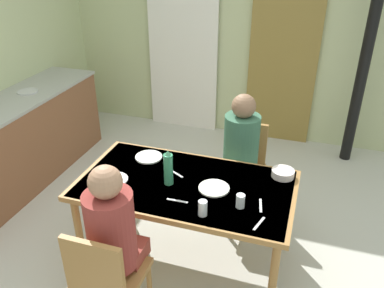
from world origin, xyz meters
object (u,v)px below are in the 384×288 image
(water_bottle_green_near, at_px, (168,168))
(person_near_diner, at_px, (112,227))
(kitchen_counter, at_px, (14,145))
(chair_near_diner, at_px, (106,277))
(person_far_diner, at_px, (241,144))
(serving_bowl_center, at_px, (283,173))
(chair_far_diner, at_px, (242,164))
(dining_table, at_px, (186,191))

(water_bottle_green_near, bearing_deg, person_near_diner, -102.33)
(kitchen_counter, bearing_deg, chair_near_diner, -36.37)
(chair_near_diner, relative_size, water_bottle_green_near, 3.16)
(person_far_diner, bearing_deg, serving_bowl_center, 139.26)
(kitchen_counter, distance_m, chair_far_diner, 2.31)
(chair_far_diner, relative_size, person_far_diner, 1.13)
(kitchen_counter, bearing_deg, water_bottle_green_near, -16.29)
(chair_near_diner, distance_m, serving_bowl_center, 1.46)
(dining_table, height_order, chair_far_diner, chair_far_diner)
(chair_far_diner, distance_m, person_near_diner, 1.56)
(person_far_diner, bearing_deg, kitchen_counter, 3.32)
(dining_table, bearing_deg, chair_far_diner, 70.87)
(dining_table, distance_m, chair_near_diner, 0.84)
(chair_far_diner, bearing_deg, chair_near_diner, 71.60)
(serving_bowl_center, bearing_deg, water_bottle_green_near, -155.65)
(person_near_diner, xyz_separation_m, water_bottle_green_near, (0.13, 0.61, 0.09))
(kitchen_counter, height_order, dining_table, kitchen_counter)
(serving_bowl_center, bearing_deg, chair_near_diner, -129.71)
(dining_table, relative_size, chair_near_diner, 1.82)
(dining_table, relative_size, water_bottle_green_near, 5.75)
(dining_table, bearing_deg, water_bottle_green_near, -161.33)
(chair_near_diner, bearing_deg, person_near_diner, 90.00)
(chair_near_diner, distance_m, water_bottle_green_near, 0.84)
(kitchen_counter, relative_size, serving_bowl_center, 13.79)
(person_near_diner, bearing_deg, kitchen_counter, 146.60)
(dining_table, height_order, water_bottle_green_near, water_bottle_green_near)
(chair_near_diner, bearing_deg, serving_bowl_center, 50.29)
(person_far_diner, relative_size, serving_bowl_center, 4.53)
(chair_far_diner, xyz_separation_m, water_bottle_green_near, (-0.39, -0.83, 0.37))
(chair_near_diner, relative_size, serving_bowl_center, 5.12)
(water_bottle_green_near, bearing_deg, serving_bowl_center, 24.35)
(person_far_diner, distance_m, serving_bowl_center, 0.52)
(chair_near_diner, xyz_separation_m, serving_bowl_center, (0.91, 1.10, 0.27))
(kitchen_counter, relative_size, water_bottle_green_near, 8.51)
(person_near_diner, xyz_separation_m, person_far_diner, (0.52, 1.30, 0.00))
(chair_near_diner, bearing_deg, water_bottle_green_near, 79.87)
(kitchen_counter, height_order, chair_far_diner, kitchen_counter)
(chair_near_diner, xyz_separation_m, person_near_diner, (0.00, 0.14, 0.28))
(person_far_diner, height_order, serving_bowl_center, person_far_diner)
(kitchen_counter, xyz_separation_m, person_near_diner, (1.77, -1.17, 0.33))
(chair_near_diner, height_order, person_far_diner, person_far_diner)
(dining_table, distance_m, person_near_diner, 0.71)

